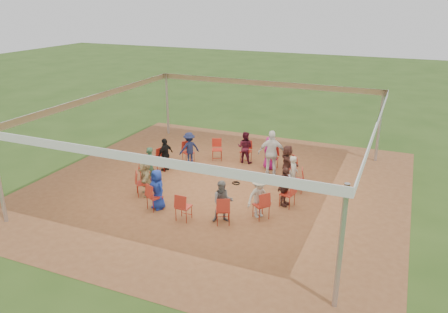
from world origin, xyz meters
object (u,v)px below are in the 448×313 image
at_px(chair_2, 272,157).
at_px(person_seated_4, 189,148).
at_px(standing_person, 272,153).
at_px(person_seated_1, 287,162).
at_px(chair_3, 246,151).
at_px(chair_10, 184,207).
at_px(person_seated_0, 294,174).
at_px(chair_12, 261,205).
at_px(chair_7, 147,170).
at_px(person_seated_7, 145,177).
at_px(chair_0, 297,180).
at_px(person_seated_3, 245,147).
at_px(chair_13, 287,194).
at_px(chair_1, 290,167).
at_px(person_seated_2, 270,153).
at_px(person_seated_10, 259,197).
at_px(person_seated_8, 157,189).
at_px(person_seated_5, 165,155).
at_px(person_seated_11, 284,187).
at_px(cable_coil, 236,183).
at_px(laptop, 289,175).
at_px(chair_5, 188,152).
at_px(chair_9, 155,197).
at_px(person_seated_9, 223,202).
at_px(chair_8, 142,183).
at_px(person_seated_6, 149,165).
at_px(chair_4, 217,150).

distance_m(chair_2, person_seated_4, 3.38).
bearing_deg(standing_person, person_seated_1, 153.34).
height_order(chair_3, standing_person, standing_person).
relative_size(chair_10, person_seated_0, 0.67).
bearing_deg(chair_2, chair_12, 128.57).
bearing_deg(chair_7, chair_10, 38.57).
height_order(person_seated_4, person_seated_7, same).
height_order(chair_0, chair_7, same).
bearing_deg(person_seated_3, chair_13, 129.58).
bearing_deg(chair_2, chair_1, 167.14).
relative_size(chair_2, person_seated_2, 0.67).
bearing_deg(person_seated_10, person_seated_8, 141.43).
relative_size(chair_0, chair_7, 1.00).
height_order(chair_0, chair_13, same).
relative_size(chair_0, person_seated_5, 0.67).
bearing_deg(person_seated_11, cable_coil, 76.59).
bearing_deg(chair_2, person_seated_11, 139.84).
distance_m(chair_0, person_seated_1, 1.23).
bearing_deg(person_seated_3, laptop, 139.23).
bearing_deg(cable_coil, person_seated_3, 102.26).
height_order(chair_5, chair_10, same).
relative_size(chair_1, chair_9, 1.00).
bearing_deg(person_seated_9, chair_3, 76.85).
bearing_deg(chair_13, person_seated_4, 77.43).
xyz_separation_m(person_seated_0, laptop, (-0.15, -0.04, -0.04)).
bearing_deg(standing_person, chair_9, 42.10).
xyz_separation_m(chair_3, chair_8, (-2.16, -4.49, 0.00)).
relative_size(person_seated_6, person_seated_11, 1.00).
bearing_deg(chair_10, person_seated_7, 151.65).
relative_size(person_seated_3, person_seated_7, 1.00).
relative_size(chair_8, chair_9, 1.00).
distance_m(chair_0, standing_person, 1.78).
distance_m(chair_9, person_seated_5, 3.38).
bearing_deg(chair_3, cable_coil, 101.58).
height_order(chair_7, laptop, chair_7).
distance_m(chair_2, person_seated_8, 5.42).
bearing_deg(cable_coil, chair_10, -98.33).
bearing_deg(chair_13, person_seated_2, 40.16).
bearing_deg(person_seated_7, person_seated_9, 38.57).
relative_size(person_seated_3, person_seated_10, 1.00).
xyz_separation_m(chair_7, person_seated_10, (4.77, -1.03, 0.22)).
bearing_deg(person_seated_11, person_seated_9, 154.29).
distance_m(chair_5, chair_10, 4.98).
height_order(person_seated_0, person_seated_1, same).
distance_m(person_seated_4, person_seated_9, 5.16).
xyz_separation_m(person_seated_5, laptop, (5.00, -0.03, -0.04)).
distance_m(chair_1, chair_7, 5.39).
bearing_deg(chair_9, person_seated_10, 40.16).
distance_m(chair_4, person_seated_7, 4.24).
xyz_separation_m(chair_13, person_seated_7, (-4.76, -1.04, 0.22)).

